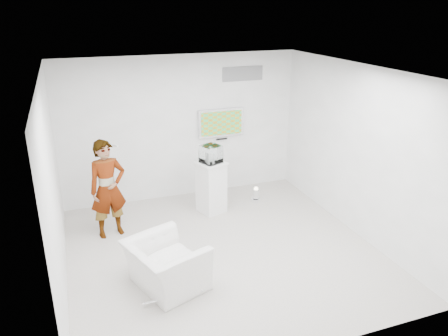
# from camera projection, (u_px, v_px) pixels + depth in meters

# --- Properties ---
(room) EXTENTS (5.01, 5.01, 3.00)m
(room) POSITION_uv_depth(u_px,v_px,m) (222.00, 168.00, 6.87)
(room) COLOR #B9B2AA
(room) RESTS_ON ground
(tv) EXTENTS (1.00, 0.08, 0.60)m
(tv) POSITION_uv_depth(u_px,v_px,m) (221.00, 123.00, 9.28)
(tv) COLOR silver
(tv) RESTS_ON room
(logo_decal) EXTENTS (0.90, 0.02, 0.30)m
(logo_decal) POSITION_uv_depth(u_px,v_px,m) (243.00, 74.00, 9.12)
(logo_decal) COLOR slate
(logo_decal) RESTS_ON room
(person) EXTENTS (0.72, 0.55, 1.78)m
(person) POSITION_uv_depth(u_px,v_px,m) (108.00, 189.00, 7.62)
(person) COLOR white
(person) RESTS_ON room
(armchair) EXTENTS (1.26, 1.34, 0.71)m
(armchair) POSITION_uv_depth(u_px,v_px,m) (166.00, 265.00, 6.36)
(armchair) COLOR white
(armchair) RESTS_ON room
(pedestal) EXTENTS (0.64, 0.64, 1.04)m
(pedestal) POSITION_uv_depth(u_px,v_px,m) (211.00, 187.00, 8.64)
(pedestal) COLOR silver
(pedestal) RESTS_ON room
(floor_uplight) EXTENTS (0.25, 0.25, 0.31)m
(floor_uplight) POSITION_uv_depth(u_px,v_px,m) (256.00, 195.00, 9.18)
(floor_uplight) COLOR white
(floor_uplight) RESTS_ON room
(vitrine) EXTENTS (0.44, 0.44, 0.34)m
(vitrine) POSITION_uv_depth(u_px,v_px,m) (211.00, 154.00, 8.39)
(vitrine) COLOR silver
(vitrine) RESTS_ON pedestal
(console) EXTENTS (0.06, 0.15, 0.20)m
(console) POSITION_uv_depth(u_px,v_px,m) (211.00, 158.00, 8.42)
(console) COLOR silver
(console) RESTS_ON pedestal
(wii_remote) EXTENTS (0.09, 0.13, 0.03)m
(wii_remote) POSITION_uv_depth(u_px,v_px,m) (115.00, 146.00, 7.62)
(wii_remote) COLOR silver
(wii_remote) RESTS_ON person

